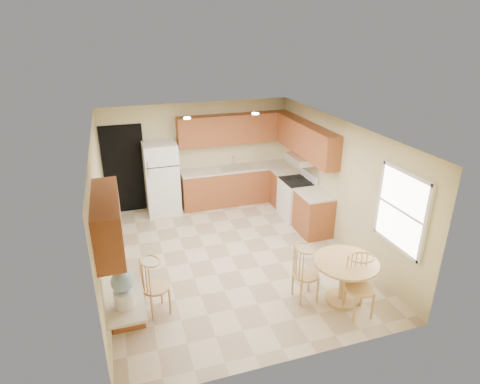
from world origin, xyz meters
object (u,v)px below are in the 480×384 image
object	(u,v)px
chair_desk	(156,284)
water_crock	(123,288)
refrigerator	(162,179)
stove	(296,199)
dining_table	(345,275)
chair_table_a	(309,271)
chair_table_b	(364,285)

from	to	relation	value
chair_desk	water_crock	world-z (taller)	water_crock
refrigerator	stove	size ratio (longest dim) A/B	1.56
refrigerator	dining_table	size ratio (longest dim) A/B	1.68
chair_table_a	chair_table_b	world-z (taller)	chair_table_b
stove	dining_table	world-z (taller)	stove
dining_table	chair_table_a	world-z (taller)	chair_table_a
dining_table	water_crock	bearing A→B (deg)	-178.67
refrigerator	chair_table_b	bearing A→B (deg)	-63.52
stove	chair_table_a	xyz separation A→B (m)	(-1.14, -2.87, 0.11)
stove	dining_table	distance (m)	3.08
dining_table	chair_desk	world-z (taller)	chair_desk
dining_table	chair_table_b	size ratio (longest dim) A/B	1.03
chair_table_b	chair_desk	world-z (taller)	chair_table_b
refrigerator	chair_table_a	bearing A→B (deg)	-66.96
chair_table_b	water_crock	world-z (taller)	water_crock
stove	water_crock	world-z (taller)	water_crock
refrigerator	chair_table_b	size ratio (longest dim) A/B	1.73
stove	chair_table_a	bearing A→B (deg)	-111.65
chair_table_a	water_crock	xyz separation A→B (m)	(-2.79, -0.24, 0.46)
chair_table_b	dining_table	bearing A→B (deg)	-81.77
chair_table_b	chair_desk	distance (m)	3.10
stove	dining_table	xyz separation A→B (m)	(-0.59, -3.02, 0.02)
chair_table_a	refrigerator	bearing A→B (deg)	-157.57
stove	chair_desk	world-z (taller)	stove
dining_table	stove	bearing A→B (deg)	79.01
dining_table	chair_table_a	xyz separation A→B (m)	(-0.55, 0.16, 0.09)
dining_table	chair_table_b	distance (m)	0.47
dining_table	refrigerator	bearing A→B (deg)	118.33
refrigerator	dining_table	bearing A→B (deg)	-61.67
water_crock	dining_table	bearing A→B (deg)	1.33
stove	chair_desk	xyz separation A→B (m)	(-3.47, -2.47, 0.10)
refrigerator	chair_table_b	xyz separation A→B (m)	(2.34, -4.69, -0.25)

